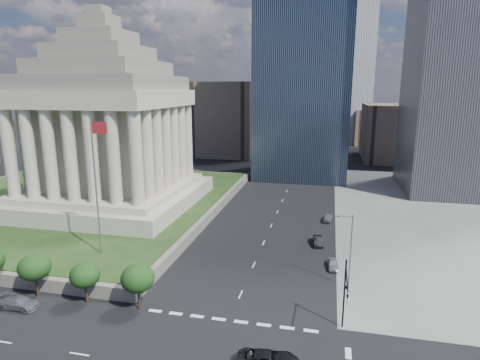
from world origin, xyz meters
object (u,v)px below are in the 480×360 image
(flagpole, at_px, (96,179))
(street_lamp_north, at_px, (350,247))
(traffic_signal_ne, at_px, (345,292))
(war_memorial, at_px, (106,110))
(parked_sedan_near, at_px, (333,264))
(suv_grey, at_px, (18,302))
(parked_sedan_mid, at_px, (318,241))
(parked_sedan_far, at_px, (328,218))

(flagpole, bearing_deg, street_lamp_north, 1.63)
(traffic_signal_ne, bearing_deg, war_memorial, 143.58)
(flagpole, height_order, parked_sedan_near, flagpole)
(suv_grey, height_order, parked_sedan_mid, suv_grey)
(street_lamp_north, xyz_separation_m, parked_sedan_far, (-2.78, 27.04, -4.95))
(flagpole, bearing_deg, suv_grey, -104.44)
(parked_sedan_far, bearing_deg, traffic_signal_ne, -79.49)
(street_lamp_north, bearing_deg, traffic_signal_ne, -94.19)
(suv_grey, height_order, parked_sedan_far, suv_grey)
(suv_grey, bearing_deg, parked_sedan_near, -61.69)
(flagpole, bearing_deg, parked_sedan_mid, 26.17)
(war_memorial, relative_size, parked_sedan_far, 9.36)
(war_memorial, bearing_deg, parked_sedan_near, -21.10)
(traffic_signal_ne, bearing_deg, parked_sedan_mid, 97.83)
(traffic_signal_ne, xyz_separation_m, suv_grey, (-37.68, -2.70, -4.51))
(traffic_signal_ne, height_order, parked_sedan_near, traffic_signal_ne)
(war_memorial, height_order, suv_grey, war_memorial)
(street_lamp_north, height_order, parked_sedan_far, street_lamp_north)
(street_lamp_north, xyz_separation_m, parked_sedan_mid, (-4.33, 14.15, -4.97))
(parked_sedan_far, bearing_deg, street_lamp_north, -76.53)
(war_memorial, height_order, parked_sedan_near, war_memorial)
(parked_sedan_near, distance_m, parked_sedan_far, 21.62)
(traffic_signal_ne, height_order, street_lamp_north, street_lamp_north)
(flagpole, distance_m, parked_sedan_far, 44.60)
(war_memorial, distance_m, parked_sedan_mid, 48.54)
(traffic_signal_ne, relative_size, parked_sedan_near, 2.17)
(street_lamp_north, bearing_deg, suv_grey, -160.02)
(parked_sedan_near, bearing_deg, suv_grey, -156.32)
(parked_sedan_mid, bearing_deg, war_memorial, 161.64)
(flagpole, bearing_deg, war_memorial, 116.89)
(flagpole, height_order, suv_grey, flagpole)
(traffic_signal_ne, bearing_deg, parked_sedan_far, 92.91)
(flagpole, distance_m, parked_sedan_mid, 36.53)
(traffic_signal_ne, xyz_separation_m, street_lamp_north, (0.83, 11.30, 0.41))
(traffic_signal_ne, distance_m, parked_sedan_near, 17.40)
(traffic_signal_ne, xyz_separation_m, parked_sedan_far, (-1.95, 38.35, -4.54))
(flagpole, relative_size, parked_sedan_mid, 4.76)
(suv_grey, relative_size, parked_sedan_far, 1.23)
(parked_sedan_mid, relative_size, parked_sedan_far, 1.01)
(suv_grey, bearing_deg, traffic_signal_ne, -85.53)
(traffic_signal_ne, height_order, parked_sedan_far, traffic_signal_ne)
(war_memorial, distance_m, parked_sedan_far, 49.29)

